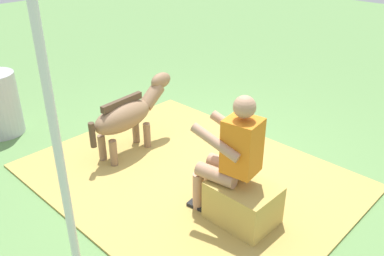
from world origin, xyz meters
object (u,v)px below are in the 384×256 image
at_px(hay_bale, 243,204).
at_px(pony_standing, 129,114).
at_px(tent_pole_left, 61,170).
at_px(person_seated, 231,153).

height_order(hay_bale, pony_standing, pony_standing).
bearing_deg(pony_standing, tent_pole_left, 131.39).
xyz_separation_m(hay_bale, person_seated, (0.16, 0.02, 0.50)).
relative_size(pony_standing, tent_pole_left, 0.59).
bearing_deg(pony_standing, person_seated, 175.81).
height_order(hay_bale, tent_pole_left, tent_pole_left).
distance_m(pony_standing, tent_pole_left, 2.29).
bearing_deg(person_seated, hay_bale, -174.23).
distance_m(person_seated, pony_standing, 1.68).
relative_size(person_seated, tent_pole_left, 0.57).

